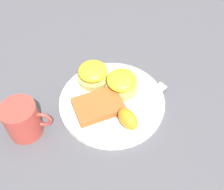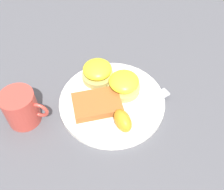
# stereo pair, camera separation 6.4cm
# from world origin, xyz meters

# --- Properties ---
(ground_plane) EXTENTS (1.10, 1.10, 0.00)m
(ground_plane) POSITION_xyz_m (0.00, 0.00, 0.00)
(ground_plane) COLOR #4C4C51
(plate) EXTENTS (0.27, 0.27, 0.01)m
(plate) POSITION_xyz_m (0.00, 0.00, 0.01)
(plate) COLOR silver
(plate) RESTS_ON ground_plane
(sandwich_benedict_left) EXTENTS (0.08, 0.08, 0.05)m
(sandwich_benedict_left) POSITION_xyz_m (0.02, 0.04, 0.04)
(sandwich_benedict_left) COLOR tan
(sandwich_benedict_left) RESTS_ON plate
(sandwich_benedict_right) EXTENTS (0.08, 0.08, 0.05)m
(sandwich_benedict_right) POSITION_xyz_m (-0.05, 0.06, 0.04)
(sandwich_benedict_right) COLOR tan
(sandwich_benedict_right) RESTS_ON plate
(hashbrown_patty) EXTENTS (0.14, 0.12, 0.02)m
(hashbrown_patty) POSITION_xyz_m (-0.03, -0.03, 0.02)
(hashbrown_patty) COLOR #9C5526
(hashbrown_patty) RESTS_ON plate
(orange_wedge) EXTENTS (0.06, 0.07, 0.04)m
(orange_wedge) POSITION_xyz_m (0.04, -0.07, 0.04)
(orange_wedge) COLOR orange
(orange_wedge) RESTS_ON plate
(fork) EXTENTS (0.16, 0.16, 0.00)m
(fork) POSITION_xyz_m (0.07, -0.01, 0.02)
(fork) COLOR silver
(fork) RESTS_ON plate
(cup) EXTENTS (0.11, 0.08, 0.09)m
(cup) POSITION_xyz_m (-0.20, -0.09, 0.04)
(cup) COLOR #B23D33
(cup) RESTS_ON ground_plane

